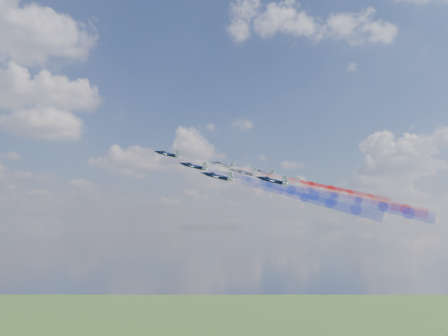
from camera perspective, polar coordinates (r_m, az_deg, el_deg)
jet_lead at (r=175.50m, az=-6.03°, el=1.48°), size 13.14×13.42×6.14m
trail_lead at (r=166.14m, az=1.38°, el=-0.24°), size 28.84×31.75×13.69m
jet_inner_left at (r=162.95m, az=-3.22°, el=0.17°), size 13.14×13.42×6.14m
trail_inner_left at (r=154.95m, az=4.91°, el=-1.75°), size 28.84×31.75×13.69m
jet_inner_right at (r=182.38m, az=-0.12°, el=0.30°), size 13.14×13.42×6.14m
trail_inner_right at (r=175.43m, az=7.22°, el=-1.40°), size 28.84×31.75×13.69m
jet_outer_left at (r=145.25m, az=-0.65°, el=-0.93°), size 13.14×13.42×6.14m
trail_outer_left at (r=138.61m, az=8.64°, el=-3.14°), size 28.84×31.75×13.69m
jet_center_third at (r=165.27m, az=2.19°, el=-0.51°), size 13.14×13.42×6.14m
trail_center_third at (r=159.51m, az=10.39°, el=-2.41°), size 28.84×31.75×13.69m
jet_outer_right at (r=189.06m, az=4.15°, el=-0.54°), size 13.14×13.42×6.14m
trail_outer_right at (r=183.89m, az=11.34°, el=-2.18°), size 28.84×31.75×13.69m
jet_rear_left at (r=152.88m, az=5.24°, el=-1.36°), size 13.14×13.42×6.14m
trail_rear_left at (r=148.61m, az=14.20°, el=-3.42°), size 28.84×31.75×13.69m
jet_rear_right at (r=175.72m, az=6.74°, el=-1.44°), size 13.14×13.42×6.14m
trail_rear_right at (r=171.82m, az=14.53°, el=-3.21°), size 28.84×31.75×13.69m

